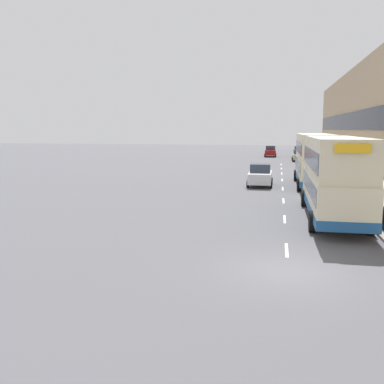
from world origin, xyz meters
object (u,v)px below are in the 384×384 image
car_1 (299,152)px  car_3 (299,155)px  double_decker_bus_ahead (314,159)px  car_0 (260,175)px  pedestrian_2 (357,189)px  car_2 (270,151)px  double_decker_bus_near (334,176)px

car_1 → car_3: bearing=-92.4°
double_decker_bus_ahead → car_1: double_decker_bus_ahead is taller
car_0 → pedestrian_2: bearing=127.3°
car_0 → car_3: bearing=-98.8°
car_1 → car_3: car_1 is taller
car_2 → car_3: size_ratio=1.01×
double_decker_bus_near → car_2: double_decker_bus_near is taller
double_decker_bus_ahead → car_3: double_decker_bus_ahead is taller
car_3 → car_2: bearing=114.6°
double_decker_bus_ahead → car_1: (0.55, 38.00, -1.39)m
car_0 → car_1: car_0 is taller
double_decker_bus_ahead → car_0: size_ratio=2.71×
car_2 → car_0: bearing=89.8°
double_decker_bus_ahead → car_1: bearing=89.2°
car_1 → double_decker_bus_ahead: bearing=-90.8°
car_0 → car_2: 38.32m
double_decker_bus_ahead → pedestrian_2: (1.93, -8.96, -1.24)m
car_1 → car_2: size_ratio=0.99×
car_0 → pedestrian_2: (6.25, -8.19, 0.14)m
car_1 → car_3: (-0.41, -9.91, -0.05)m
double_decker_bus_near → pedestrian_2: bearing=65.7°
double_decker_bus_near → car_3: double_decker_bus_near is taller
double_decker_bus_ahead → pedestrian_2: size_ratio=5.92×
double_decker_bus_near → car_2: (-4.19, 50.79, -1.38)m
double_decker_bus_near → car_2: 50.98m
double_decker_bus_ahead → car_3: (0.14, 28.09, -1.44)m
car_3 → double_decker_bus_ahead: bearing=-90.3°
double_decker_bus_near → car_0: double_decker_bus_near is taller
car_3 → car_1: bearing=87.6°
double_decker_bus_near → car_2: bearing=94.7°
car_1 → pedestrian_2: size_ratio=2.35×
car_0 → double_decker_bus_ahead: bearing=-169.9°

